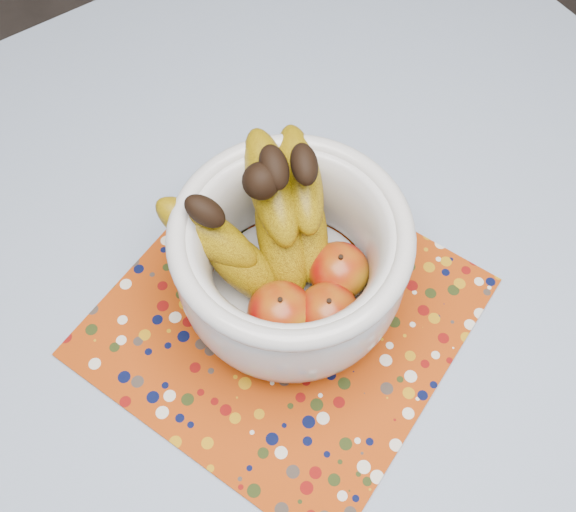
{
  "coord_description": "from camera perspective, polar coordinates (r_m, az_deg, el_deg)",
  "views": [
    {
      "loc": [
        -0.13,
        -0.17,
        1.44
      ],
      "look_at": [
        0.06,
        0.1,
        0.85
      ],
      "focal_mm": 42.0,
      "sensor_mm": 36.0,
      "label": 1
    }
  ],
  "objects": [
    {
      "name": "table",
      "position": [
        0.8,
        0.49,
        -13.59
      ],
      "size": [
        1.2,
        1.2,
        0.75
      ],
      "color": "brown",
      "rests_on": "ground"
    },
    {
      "name": "tablecloth",
      "position": [
        0.72,
        0.54,
        -11.84
      ],
      "size": [
        1.32,
        1.32,
        0.01
      ],
      "primitive_type": "cube",
      "color": "slate",
      "rests_on": "table"
    },
    {
      "name": "placemat",
      "position": [
        0.75,
        -0.39,
        -5.14
      ],
      "size": [
        0.46,
        0.46,
        0.0
      ],
      "primitive_type": "cube",
      "rotation": [
        0.0,
        0.0,
        0.37
      ],
      "color": "#9A3408",
      "rests_on": "tablecloth"
    },
    {
      "name": "fruit_bowl",
      "position": [
        0.68,
        -0.37,
        0.67
      ],
      "size": [
        0.27,
        0.26,
        0.2
      ],
      "color": "silver",
      "rests_on": "placemat"
    }
  ]
}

